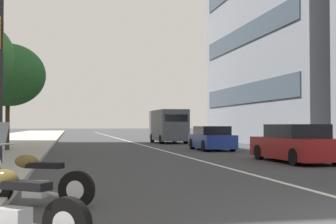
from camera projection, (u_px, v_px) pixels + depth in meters
The scene contains 8 objects.
lane_centre_stripe at pixel (129, 141), 40.73m from camera, with size 110.00×0.16×0.01m, color silver.
motorcycle_by_sign_pole at pixel (11, 207), 5.55m from camera, with size 1.41×1.83×1.47m.
motorcycle_far_end_row at pixel (33, 181), 8.08m from camera, with size 1.09×2.03×1.48m.
car_following_behind at pixel (295, 144), 17.79m from camera, with size 4.58×1.90×1.46m.
car_approaching_light at pixel (212, 139), 26.39m from camera, with size 4.19×1.87×1.37m.
delivery_van_ahead at pixel (168, 125), 37.08m from camera, with size 5.33×2.25×2.63m.
street_lamp_with_banners at pixel (11, 9), 15.74m from camera, with size 1.26×2.46×8.89m.
street_tree_mid_sidewalk at pixel (8, 75), 23.97m from camera, with size 3.83×3.83×5.51m.
Camera 1 is at (-5.61, 5.15, 1.42)m, focal length 49.47 mm.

